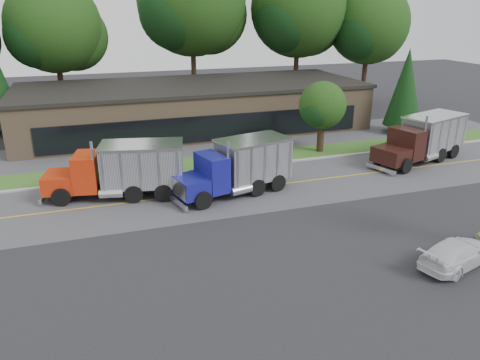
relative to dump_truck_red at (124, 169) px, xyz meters
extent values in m
plane|color=#2E2E33|center=(6.07, -10.17, -1.81)|extent=(140.00, 140.00, 0.00)
cube|color=#5E5E63|center=(6.07, -1.17, -1.81)|extent=(60.00, 8.00, 0.02)
cube|color=gold|center=(6.07, -1.17, -1.81)|extent=(60.00, 0.12, 0.01)
cube|color=#9E9E99|center=(6.07, 3.03, -1.81)|extent=(60.00, 0.30, 0.12)
cube|color=#336121|center=(6.07, 4.83, -1.81)|extent=(60.00, 3.40, 0.03)
cube|color=#5E5E63|center=(6.07, 9.83, -1.81)|extent=(60.00, 7.00, 0.02)
cube|color=#866C52|center=(8.07, 15.83, 0.19)|extent=(32.00, 12.00, 4.00)
cylinder|color=#382619|center=(-3.93, 23.83, 0.73)|extent=(0.56, 0.56, 5.07)
sphere|color=#173D10|center=(-3.93, 23.83, 7.61)|extent=(9.27, 9.27, 9.27)
sphere|color=#173D10|center=(-2.19, 24.99, 6.45)|extent=(6.95, 6.95, 6.95)
sphere|color=black|center=(-5.38, 22.96, 6.74)|extent=(6.37, 6.37, 6.37)
cylinder|color=#382619|center=(10.07, 23.83, 1.35)|extent=(0.56, 0.56, 6.32)
sphere|color=#173D10|center=(10.07, 23.83, 9.93)|extent=(11.56, 11.56, 11.56)
sphere|color=#173D10|center=(12.24, 25.28, 8.49)|extent=(8.67, 8.67, 8.67)
sphere|color=black|center=(8.26, 22.75, 8.85)|extent=(7.95, 7.95, 7.95)
cylinder|color=#382619|center=(22.07, 22.83, 1.13)|extent=(0.56, 0.56, 5.88)
sphere|color=#173D10|center=(22.07, 22.83, 9.11)|extent=(10.75, 10.75, 10.75)
sphere|color=#173D10|center=(24.09, 24.17, 7.77)|extent=(8.06, 8.06, 8.06)
sphere|color=black|center=(20.39, 21.82, 8.10)|extent=(7.39, 7.39, 7.39)
cylinder|color=#382619|center=(30.07, 20.83, 0.71)|extent=(0.56, 0.56, 5.04)
sphere|color=#173D10|center=(30.07, 20.83, 7.55)|extent=(9.21, 9.21, 9.21)
sphere|color=#173D10|center=(31.80, 21.98, 6.40)|extent=(6.91, 6.91, 6.91)
sphere|color=black|center=(28.63, 19.97, 6.69)|extent=(6.34, 6.34, 6.34)
cylinder|color=#382619|center=(26.07, 7.83, -1.31)|extent=(0.44, 0.44, 1.00)
cone|color=black|center=(26.07, 7.83, 2.45)|extent=(3.41, 3.41, 6.97)
cylinder|color=#382619|center=(16.07, 4.83, -0.78)|extent=(0.56, 0.56, 2.06)
sphere|color=#173D10|center=(16.07, 4.83, 2.02)|extent=(3.76, 3.76, 3.76)
sphere|color=#173D10|center=(16.78, 5.30, 1.55)|extent=(2.82, 2.82, 2.82)
sphere|color=black|center=(15.48, 4.48, 1.66)|extent=(2.59, 2.59, 2.59)
cube|color=black|center=(-0.24, 0.05, -1.24)|extent=(8.15, 2.67, 0.28)
cube|color=red|center=(-3.69, 0.79, -0.69)|extent=(2.38, 2.65, 1.10)
cube|color=red|center=(-2.13, 0.46, -0.09)|extent=(1.88, 2.64, 2.20)
cube|color=black|center=(-2.74, 0.58, 0.31)|extent=(0.50, 2.07, 0.90)
cube|color=silver|center=(1.15, -0.24, 0.21)|extent=(5.27, 3.46, 2.50)
cube|color=silver|center=(1.15, -0.24, 1.51)|extent=(5.45, 3.64, 0.12)
cylinder|color=black|center=(-3.27, 1.87, -1.24)|extent=(1.15, 0.57, 1.10)
cylinder|color=black|center=(-3.75, -0.37, -1.24)|extent=(1.15, 0.57, 1.10)
cylinder|color=black|center=(1.73, 0.81, -1.24)|extent=(1.15, 0.57, 1.10)
cylinder|color=black|center=(1.25, -1.44, -1.24)|extent=(1.15, 0.57, 1.10)
cube|color=black|center=(6.76, -1.67, -1.24)|extent=(7.33, 2.72, 0.28)
cube|color=navy|center=(3.67, -2.43, -0.69)|extent=(2.25, 2.65, 1.10)
cube|color=navy|center=(5.06, -2.09, -0.09)|extent=(1.81, 2.63, 2.20)
cube|color=black|center=(4.52, -2.22, 0.31)|extent=(0.56, 2.05, 0.90)
cube|color=silver|center=(7.99, -1.37, 0.21)|extent=(4.84, 3.47, 2.50)
cube|color=silver|center=(7.99, -1.37, 1.51)|extent=(5.02, 3.66, 0.12)
cylinder|color=black|center=(3.55, -1.28, -1.24)|extent=(1.15, 0.60, 1.10)
cylinder|color=black|center=(4.10, -3.51, -1.24)|extent=(1.15, 0.60, 1.10)
cylinder|color=black|center=(8.02, -0.17, -1.24)|extent=(1.15, 0.60, 1.10)
cylinder|color=black|center=(8.58, -2.41, -1.24)|extent=(1.15, 0.60, 1.10)
cube|color=black|center=(22.18, 0.16, -1.24)|extent=(8.18, 3.50, 0.28)
cube|color=black|center=(18.76, -0.94, -0.69)|extent=(2.59, 2.80, 1.10)
cube|color=black|center=(20.29, -0.44, -0.09)|extent=(2.11, 2.73, 2.20)
cube|color=black|center=(19.70, -0.64, 0.31)|extent=(0.70, 2.02, 0.90)
cube|color=silver|center=(23.54, 0.61, 0.21)|extent=(5.47, 3.90, 2.50)
cube|color=silver|center=(23.54, 0.61, 1.51)|extent=(5.66, 4.09, 0.12)
cylinder|color=black|center=(18.57, 0.21, -1.24)|extent=(1.15, 0.67, 1.10)
cylinder|color=black|center=(19.28, -1.98, -1.24)|extent=(1.15, 0.67, 1.10)
cylinder|color=black|center=(23.53, 1.81, -1.24)|extent=(1.15, 0.67, 1.10)
cylinder|color=black|center=(24.24, -0.38, -1.24)|extent=(1.15, 0.67, 1.10)
imported|color=silver|center=(13.57, -13.32, -1.18)|extent=(4.63, 2.93, 1.25)
camera|label=1|loc=(-1.78, -28.02, 9.38)|focal=35.00mm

